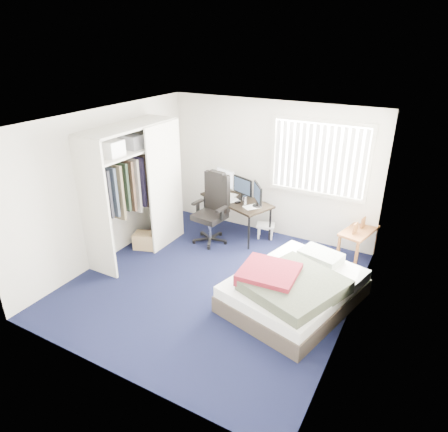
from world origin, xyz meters
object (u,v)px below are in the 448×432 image
desk (238,197)px  bed (293,288)px  nightstand (359,233)px  office_chair (213,215)px

desk → bed: bearing=-43.6°
bed → nightstand: bearing=74.1°
office_chair → bed: size_ratio=0.59×
desk → nightstand: 2.25m
office_chair → bed: 2.32m
office_chair → nightstand: bearing=13.4°
desk → bed: 2.44m
nightstand → desk: bearing=-177.5°
nightstand → bed: 1.83m
office_chair → nightstand: (2.49, 0.59, -0.02)m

